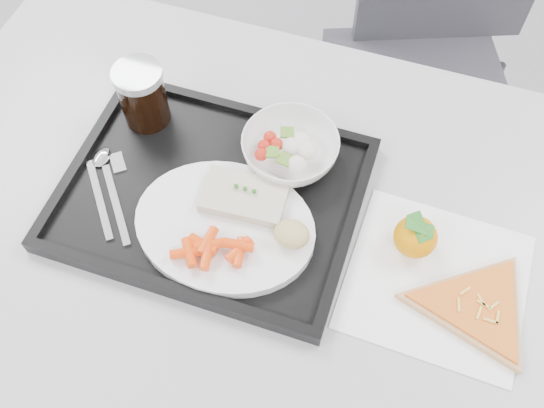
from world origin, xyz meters
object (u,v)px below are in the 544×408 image
object	(u,v)px
table	(262,242)
tray	(212,195)
chair	(433,44)
dinner_plate	(225,226)
cola_glass	(142,94)
tangerine	(415,237)
salad_bowl	(290,149)
pizza_slice	(476,307)

from	to	relation	value
table	tray	world-z (taller)	tray
chair	table	bearing A→B (deg)	-104.72
table	dinner_plate	size ratio (longest dim) A/B	4.44
table	chair	size ratio (longest dim) A/B	1.29
dinner_plate	table	bearing A→B (deg)	39.67
table	cola_glass	bearing A→B (deg)	153.08
tray	tangerine	bearing A→B (deg)	2.23
salad_bowl	cola_glass	world-z (taller)	cola_glass
dinner_plate	pizza_slice	distance (m)	0.37
salad_bowl	cola_glass	size ratio (longest dim) A/B	1.41
tray	cola_glass	world-z (taller)	cola_glass
table	cola_glass	size ratio (longest dim) A/B	11.11
cola_glass	salad_bowl	bearing A→B (deg)	-1.03
pizza_slice	tray	bearing A→B (deg)	172.49
tray	salad_bowl	bearing A→B (deg)	46.91
tangerine	chair	bearing A→B (deg)	93.70
dinner_plate	salad_bowl	distance (m)	0.16
cola_glass	pizza_slice	bearing A→B (deg)	-15.72
table	dinner_plate	world-z (taller)	dinner_plate
chair	tray	world-z (taller)	chair
table	tray	bearing A→B (deg)	169.14
chair	salad_bowl	xyz separation A→B (m)	(-0.17, -0.57, 0.25)
dinner_plate	salad_bowl	xyz separation A→B (m)	(0.05, 0.15, 0.01)
cola_glass	table	bearing A→B (deg)	-26.92
table	salad_bowl	xyz separation A→B (m)	(0.01, 0.12, 0.11)
chair	dinner_plate	size ratio (longest dim) A/B	3.44
table	tangerine	bearing A→B (deg)	7.29
table	chair	distance (m)	0.73
dinner_plate	tangerine	world-z (taller)	tangerine
tray	dinner_plate	bearing A→B (deg)	-50.66
dinner_plate	chair	bearing A→B (deg)	72.81
dinner_plate	pizza_slice	size ratio (longest dim) A/B	1.04
tray	dinner_plate	distance (m)	0.07
dinner_plate	pizza_slice	bearing A→B (deg)	-0.33
tangerine	cola_glass	bearing A→B (deg)	168.64
salad_bowl	cola_glass	distance (m)	0.25
dinner_plate	pizza_slice	xyz separation A→B (m)	(0.37, -0.00, -0.01)
tray	cola_glass	size ratio (longest dim) A/B	4.17
tangerine	salad_bowl	bearing A→B (deg)	157.67
chair	cola_glass	world-z (taller)	chair
table	salad_bowl	distance (m)	0.16
tray	dinner_plate	size ratio (longest dim) A/B	1.67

